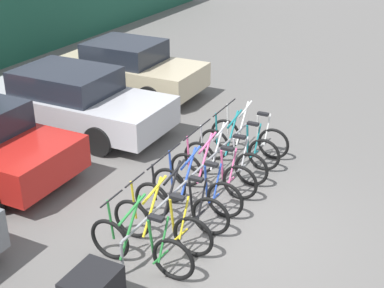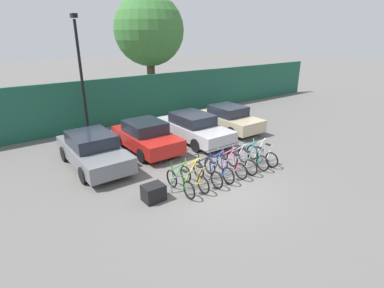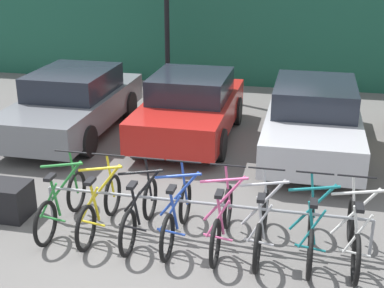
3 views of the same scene
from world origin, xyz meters
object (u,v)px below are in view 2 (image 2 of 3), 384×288
object	(u,v)px
bicycle_green	(180,183)
car_silver	(193,127)
bicycle_yellow	(194,178)
tree_behind_hoarding	(149,31)
bicycle_teal	(253,158)
car_beige	(229,118)
bicycle_black	(207,173)
car_red	(146,136)
bicycle_white	(262,155)
cargo_crate	(154,193)
bike_rack	(223,163)
bicycle_blue	(219,170)
lamp_post	(81,72)
bicycle_pink	(231,165)
car_grey	(93,150)
bicycle_silver	(241,162)

from	to	relation	value
bicycle_green	car_silver	distance (m)	5.42
bicycle_yellow	tree_behind_hoarding	bearing A→B (deg)	70.76
bicycle_teal	car_beige	bearing A→B (deg)	55.45
bicycle_black	car_red	size ratio (longest dim) A/B	0.44
bicycle_white	cargo_crate	world-z (taller)	bicycle_white
car_silver	car_beige	distance (m)	2.64
car_red	bicycle_green	bearing A→B (deg)	-103.34
bicycle_green	car_red	distance (m)	4.38
bicycle_black	tree_behind_hoarding	bearing A→B (deg)	66.66
bike_rack	bicycle_blue	xyz separation A→B (m)	(-0.33, -0.15, -0.12)
bike_rack	bicycle_green	distance (m)	2.11
car_red	car_silver	size ratio (longest dim) A/B	0.86
car_red	car_beige	size ratio (longest dim) A/B	0.99
bicycle_green	lamp_post	xyz separation A→B (m)	(-0.50, 7.97, 3.01)
bicycle_black	bicycle_green	bearing A→B (deg)	176.14
bicycle_green	bicycle_pink	distance (m)	2.42
bicycle_teal	lamp_post	world-z (taller)	lamp_post
car_silver	tree_behind_hoarding	size ratio (longest dim) A/B	0.59
car_grey	cargo_crate	size ratio (longest dim) A/B	6.31
bicycle_teal	car_grey	world-z (taller)	car_grey
bicycle_silver	bicycle_teal	bearing A→B (deg)	2.12
bicycle_teal	car_grey	bearing A→B (deg)	139.53
lamp_post	car_red	bearing A→B (deg)	-67.99
car_grey	car_silver	bearing A→B (deg)	0.33
bike_rack	car_grey	size ratio (longest dim) A/B	1.07
bicycle_blue	car_beige	size ratio (longest dim) A/B	0.43
car_silver	bicycle_white	bearing A→B (deg)	-81.63
bicycle_white	bicycle_silver	bearing A→B (deg)	-176.97
car_red	lamp_post	world-z (taller)	lamp_post
bicycle_green	bicycle_teal	distance (m)	3.64
tree_behind_hoarding	bicycle_pink	bearing A→B (deg)	-103.59
bicycle_black	car_grey	xyz separation A→B (m)	(-2.81, 4.01, 0.31)
bicycle_blue	bicycle_silver	bearing A→B (deg)	2.99
bicycle_teal	car_red	bearing A→B (deg)	118.73
bicycle_teal	car_silver	bearing A→B (deg)	87.47
bicycle_white	lamp_post	bearing A→B (deg)	123.51
bicycle_white	car_red	distance (m)	5.32
bicycle_black	car_silver	xyz separation A→B (m)	(2.39, 4.04, 0.31)
car_grey	car_silver	xyz separation A→B (m)	(5.20, 0.03, 0.00)
lamp_post	car_beige	bearing A→B (deg)	-29.06
cargo_crate	bicycle_pink	bearing A→B (deg)	-1.83
bicycle_pink	car_grey	size ratio (longest dim) A/B	0.39
car_grey	lamp_post	xyz separation A→B (m)	(1.10, 3.96, 2.70)
bicycle_teal	car_silver	distance (m)	4.05
bicycle_silver	car_grey	bearing A→B (deg)	140.83
car_grey	tree_behind_hoarding	size ratio (longest dim) A/B	0.58
car_grey	car_beige	distance (m)	7.83
bike_rack	tree_behind_hoarding	xyz separation A→B (m)	(2.93, 10.62, 4.84)
bicycle_black	car_beige	world-z (taller)	car_beige
bicycle_yellow	car_red	size ratio (longest dim) A/B	0.44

